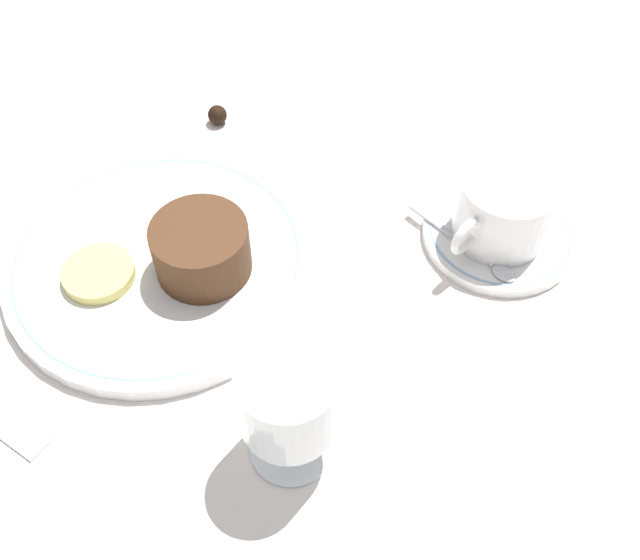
# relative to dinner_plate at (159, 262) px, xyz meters

# --- Properties ---
(ground_plane) EXTENTS (3.00, 3.00, 0.00)m
(ground_plane) POSITION_rel_dinner_plate_xyz_m (-0.02, 0.04, -0.01)
(ground_plane) COLOR white
(dinner_plate) EXTENTS (0.26, 0.26, 0.01)m
(dinner_plate) POSITION_rel_dinner_plate_xyz_m (0.00, 0.00, 0.00)
(dinner_plate) COLOR white
(dinner_plate) RESTS_ON ground_plane
(saucer) EXTENTS (0.13, 0.13, 0.01)m
(saucer) POSITION_rel_dinner_plate_xyz_m (-0.24, 0.18, -0.00)
(saucer) COLOR white
(saucer) RESTS_ON ground_plane
(coffee_cup) EXTENTS (0.11, 0.08, 0.06)m
(coffee_cup) POSITION_rel_dinner_plate_xyz_m (-0.24, 0.18, 0.03)
(coffee_cup) COLOR white
(coffee_cup) RESTS_ON saucer
(spoon) EXTENTS (0.02, 0.12, 0.00)m
(spoon) POSITION_rel_dinner_plate_xyz_m (-0.20, 0.18, 0.00)
(spoon) COLOR silver
(spoon) RESTS_ON saucer
(wine_glass) EXTENTS (0.07, 0.07, 0.10)m
(wine_glass) POSITION_rel_dinner_plate_xyz_m (0.03, 0.20, 0.06)
(wine_glass) COLOR silver
(wine_glass) RESTS_ON ground_plane
(dessert_cake) EXTENTS (0.08, 0.08, 0.05)m
(dessert_cake) POSITION_rel_dinner_plate_xyz_m (-0.02, 0.04, 0.03)
(dessert_cake) COLOR #4C2D19
(dessert_cake) RESTS_ON dinner_plate
(pineapple_slice) EXTENTS (0.06, 0.06, 0.01)m
(pineapple_slice) POSITION_rel_dinner_plate_xyz_m (0.05, -0.02, 0.01)
(pineapple_slice) COLOR #EFE075
(pineapple_slice) RESTS_ON dinner_plate
(chocolate_truffle) EXTENTS (0.02, 0.02, 0.02)m
(chocolate_truffle) POSITION_rel_dinner_plate_xyz_m (-0.15, -0.11, 0.00)
(chocolate_truffle) COLOR black
(chocolate_truffle) RESTS_ON ground_plane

